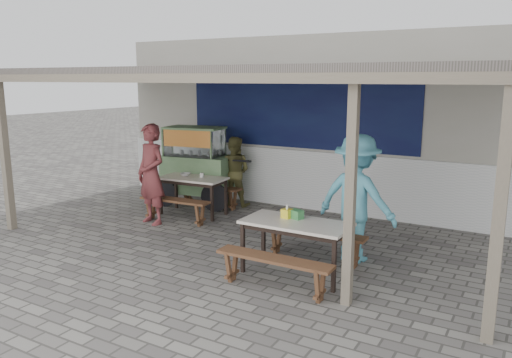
{
  "coord_description": "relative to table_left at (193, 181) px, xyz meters",
  "views": [
    {
      "loc": [
        4.2,
        -6.24,
        2.65
      ],
      "look_at": [
        0.06,
        0.9,
        0.98
      ],
      "focal_mm": 35.0,
      "sensor_mm": 36.0,
      "label": 1
    }
  ],
  "objects": [
    {
      "name": "table_left",
      "position": [
        0.0,
        0.0,
        0.0
      ],
      "size": [
        1.34,
        0.75,
        0.75
      ],
      "rotation": [
        0.0,
        0.0,
        0.07
      ],
      "color": "beige",
      "rests_on": "ground"
    },
    {
      "name": "bench_left_street",
      "position": [
        0.05,
        -0.63,
        -0.33
      ],
      "size": [
        1.42,
        0.38,
        0.45
      ],
      "rotation": [
        0.0,
        0.0,
        0.07
      ],
      "color": "brown",
      "rests_on": "ground"
    },
    {
      "name": "back_wall",
      "position": [
        1.67,
        2.17,
        1.05
      ],
      "size": [
        9.0,
        1.28,
        3.5
      ],
      "color": "#B1AB9F",
      "rests_on": "ground"
    },
    {
      "name": "tissue_box",
      "position": [
        2.9,
        -1.67,
        0.15
      ],
      "size": [
        0.15,
        0.15,
        0.13
      ],
      "primitive_type": "cube",
      "rotation": [
        0.0,
        0.0,
        -0.2
      ],
      "color": "yellow",
      "rests_on": "table_right"
    },
    {
      "name": "bench_right_street",
      "position": [
        3.09,
        -2.42,
        -0.33
      ],
      "size": [
        1.56,
        0.29,
        0.45
      ],
      "rotation": [
        0.0,
        0.0,
        0.0
      ],
      "color": "brown",
      "rests_on": "ground"
    },
    {
      "name": "table_right",
      "position": [
        3.09,
        -1.78,
        0.0
      ],
      "size": [
        1.46,
        0.71,
        0.75
      ],
      "rotation": [
        0.0,
        0.0,
        0.0
      ],
      "color": "beige",
      "rests_on": "ground"
    },
    {
      "name": "condiment_jar",
      "position": [
        0.16,
        0.09,
        0.13
      ],
      "size": [
        0.08,
        0.08,
        0.09
      ],
      "primitive_type": "cylinder",
      "color": "silver",
      "rests_on": "table_left"
    },
    {
      "name": "donation_box",
      "position": [
        3.02,
        -1.64,
        0.14
      ],
      "size": [
        0.22,
        0.18,
        0.12
      ],
      "primitive_type": "cube",
      "rotation": [
        0.0,
        0.0,
        -0.33
      ],
      "color": "#387E43",
      "rests_on": "table_right"
    },
    {
      "name": "bench_right_wall",
      "position": [
        3.09,
        -1.14,
        -0.33
      ],
      "size": [
        1.56,
        0.29,
        0.45
      ],
      "rotation": [
        0.0,
        0.0,
        0.0
      ],
      "color": "brown",
      "rests_on": "ground"
    },
    {
      "name": "patron_right_table",
      "position": [
        3.6,
        -0.81,
        0.27
      ],
      "size": [
        1.29,
        0.85,
        1.87
      ],
      "primitive_type": "imported",
      "rotation": [
        0.0,
        0.0,
        3.01
      ],
      "color": "#4FA0B5",
      "rests_on": "ground"
    },
    {
      "name": "vendor_cart",
      "position": [
        -0.41,
        0.67,
        0.23
      ],
      "size": [
        2.01,
        1.04,
        1.66
      ],
      "rotation": [
        0.0,
        0.0,
        0.16
      ],
      "color": "#698C5D",
      "rests_on": "ground"
    },
    {
      "name": "patron_wall_side",
      "position": [
        0.31,
        1.01,
        0.07
      ],
      "size": [
        0.83,
        0.71,
        1.47
      ],
      "primitive_type": "imported",
      "rotation": [
        0.0,
        0.0,
        3.38
      ],
      "color": "brown",
      "rests_on": "ground"
    },
    {
      "name": "bench_left_wall",
      "position": [
        -0.05,
        0.63,
        -0.33
      ],
      "size": [
        1.42,
        0.38,
        0.45
      ],
      "rotation": [
        0.0,
        0.0,
        0.07
      ],
      "color": "brown",
      "rests_on": "ground"
    },
    {
      "name": "ground",
      "position": [
        1.67,
        -1.41,
        -0.67
      ],
      "size": [
        60.0,
        60.0,
        0.0
      ],
      "primitive_type": "plane",
      "color": "slate",
      "rests_on": "ground"
    },
    {
      "name": "patron_street_side",
      "position": [
        -0.29,
        -0.86,
        0.26
      ],
      "size": [
        0.76,
        0.59,
        1.85
      ],
      "primitive_type": "imported",
      "rotation": [
        0.0,
        0.0,
        -0.24
      ],
      "color": "brown",
      "rests_on": "ground"
    },
    {
      "name": "warung_roof",
      "position": [
        1.68,
        -0.51,
        2.05
      ],
      "size": [
        9.0,
        4.21,
        2.81
      ],
      "color": "#605752",
      "rests_on": "ground"
    },
    {
      "name": "condiment_bowl",
      "position": [
        -0.23,
        0.08,
        0.11
      ],
      "size": [
        0.23,
        0.23,
        0.05
      ],
      "primitive_type": "imported",
      "rotation": [
        0.0,
        0.0,
        0.19
      ],
      "color": "white",
      "rests_on": "table_left"
    }
  ]
}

